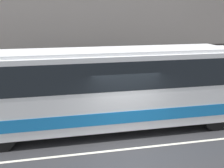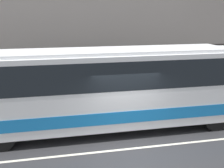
% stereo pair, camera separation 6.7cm
% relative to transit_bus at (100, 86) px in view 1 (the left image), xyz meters
% --- Properties ---
extents(ground_plane, '(60.00, 60.00, 0.00)m').
position_rel_transit_bus_xyz_m(ground_plane, '(0.71, -1.98, -1.82)').
color(ground_plane, '#2D2D30').
extents(sidewalk, '(60.00, 2.62, 0.16)m').
position_rel_transit_bus_xyz_m(sidewalk, '(0.71, 3.33, -1.75)').
color(sidewalk, gray).
rests_on(sidewalk, ground_plane).
extents(lane_stripe, '(54.00, 0.14, 0.01)m').
position_rel_transit_bus_xyz_m(lane_stripe, '(0.71, -1.98, -1.82)').
color(lane_stripe, beige).
rests_on(lane_stripe, ground_plane).
extents(transit_bus, '(12.13, 2.51, 3.23)m').
position_rel_transit_bus_xyz_m(transit_bus, '(0.00, 0.00, 0.00)').
color(transit_bus, white).
rests_on(transit_bus, ground_plane).
extents(pedestrian_waiting, '(0.36, 0.36, 1.78)m').
position_rel_transit_bus_xyz_m(pedestrian_waiting, '(-0.48, 3.59, -0.83)').
color(pedestrian_waiting, navy).
rests_on(pedestrian_waiting, sidewalk).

